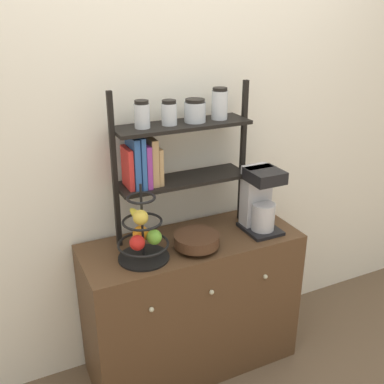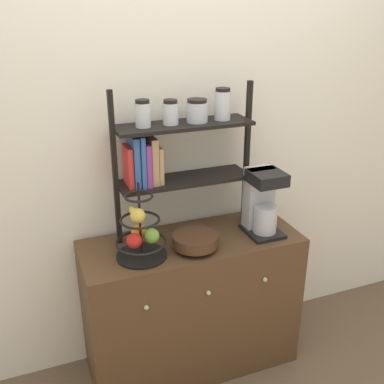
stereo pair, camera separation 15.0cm
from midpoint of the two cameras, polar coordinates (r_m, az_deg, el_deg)
wall_back at (r=2.33m, az=-4.71°, el=7.87°), size 7.00×0.05×2.60m
sideboard at (r=2.51m, az=-1.80°, el=-14.07°), size 1.13×0.45×0.78m
coffee_maker at (r=2.35m, az=6.80°, el=-0.96°), size 0.17×0.21×0.34m
fruit_stand at (r=2.10m, az=-8.33°, el=-5.44°), size 0.24×0.24×0.38m
wooden_bowl at (r=2.20m, az=-1.38°, el=-6.21°), size 0.22×0.22×0.08m
shelf_hutch at (r=2.19m, az=-4.77°, el=5.76°), size 0.72×0.20×0.76m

